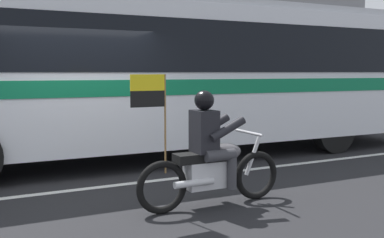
{
  "coord_description": "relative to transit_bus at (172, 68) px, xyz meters",
  "views": [
    {
      "loc": [
        -1.47,
        -7.18,
        1.8
      ],
      "look_at": [
        1.63,
        -0.84,
        1.03
      ],
      "focal_mm": 40.36,
      "sensor_mm": 36.0,
      "label": 1
    }
  ],
  "objects": [
    {
      "name": "ground_plane",
      "position": [
        -2.15,
        -1.19,
        -1.88
      ],
      "size": [
        60.0,
        60.0,
        0.0
      ],
      "primitive_type": "plane",
      "color": "black"
    },
    {
      "name": "sidewalk_curb",
      "position": [
        -2.15,
        3.91,
        -1.81
      ],
      "size": [
        28.0,
        3.8,
        0.15
      ],
      "primitive_type": "cube",
      "color": "gray",
      "rests_on": "ground_plane"
    },
    {
      "name": "lane_center_stripe",
      "position": [
        -2.15,
        -1.79,
        -1.88
      ],
      "size": [
        26.6,
        0.14,
        0.01
      ],
      "primitive_type": "cube",
      "color": "silver",
      "rests_on": "ground_plane"
    },
    {
      "name": "transit_bus",
      "position": [
        0.0,
        0.0,
        0.0
      ],
      "size": [
        12.55,
        2.8,
        3.22
      ],
      "color": "silver",
      "rests_on": "ground_plane"
    },
    {
      "name": "motorcycle_with_rider",
      "position": [
        -0.92,
        -3.4,
        -1.22
      ],
      "size": [
        2.2,
        0.64,
        1.78
      ],
      "color": "black",
      "rests_on": "ground_plane"
    }
  ]
}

